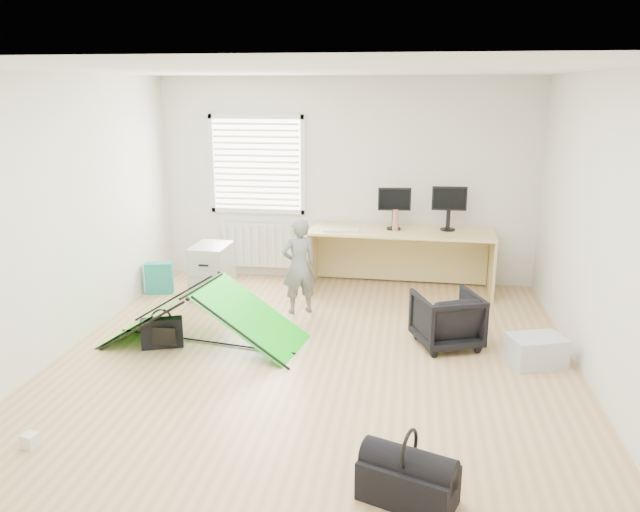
# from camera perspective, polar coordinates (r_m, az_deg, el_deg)

# --- Properties ---
(ground) EXTENTS (5.50, 5.50, 0.00)m
(ground) POSITION_cam_1_polar(r_m,az_deg,el_deg) (6.09, -0.56, -9.65)
(ground) COLOR tan
(ground) RESTS_ON ground
(back_wall) EXTENTS (5.00, 0.02, 2.70)m
(back_wall) POSITION_cam_1_polar(r_m,az_deg,el_deg) (8.34, 2.39, 6.87)
(back_wall) COLOR silver
(back_wall) RESTS_ON ground
(window) EXTENTS (1.20, 0.06, 1.20)m
(window) POSITION_cam_1_polar(r_m,az_deg,el_deg) (8.49, -5.80, 8.31)
(window) COLOR silver
(window) RESTS_ON back_wall
(radiator) EXTENTS (1.00, 0.12, 0.60)m
(radiator) POSITION_cam_1_polar(r_m,az_deg,el_deg) (8.65, -5.67, 1.02)
(radiator) COLOR silver
(radiator) RESTS_ON back_wall
(desk) EXTENTS (2.35, 0.81, 0.80)m
(desk) POSITION_cam_1_polar(r_m,az_deg,el_deg) (8.08, 7.32, -0.43)
(desk) COLOR #D1BB75
(desk) RESTS_ON ground
(filing_cabinet) EXTENTS (0.45, 0.59, 0.67)m
(filing_cabinet) POSITION_cam_1_polar(r_m,az_deg,el_deg) (7.91, -9.85, -1.36)
(filing_cabinet) COLOR #AEB0B4
(filing_cabinet) RESTS_ON ground
(monitor_left) EXTENTS (0.42, 0.13, 0.40)m
(monitor_left) POSITION_cam_1_polar(r_m,az_deg,el_deg) (8.00, 6.79, 3.82)
(monitor_left) COLOR black
(monitor_left) RESTS_ON desk
(monitor_right) EXTENTS (0.43, 0.10, 0.41)m
(monitor_right) POSITION_cam_1_polar(r_m,az_deg,el_deg) (8.06, 11.66, 3.75)
(monitor_right) COLOR black
(monitor_right) RESTS_ON desk
(keyboard) EXTENTS (0.47, 0.19, 0.02)m
(keyboard) POSITION_cam_1_polar(r_m,az_deg,el_deg) (7.88, 1.96, 2.35)
(keyboard) COLOR beige
(keyboard) RESTS_ON desk
(thermos) EXTENTS (0.08, 0.08, 0.27)m
(thermos) POSITION_cam_1_polar(r_m,az_deg,el_deg) (7.94, 6.91, 3.25)
(thermos) COLOR #AE6164
(thermos) RESTS_ON desk
(office_chair) EXTENTS (0.78, 0.79, 0.56)m
(office_chair) POSITION_cam_1_polar(r_m,az_deg,el_deg) (6.48, 11.52, -5.70)
(office_chair) COLOR black
(office_chair) RESTS_ON ground
(person) EXTENTS (0.49, 0.43, 1.13)m
(person) POSITION_cam_1_polar(r_m,az_deg,el_deg) (7.19, -1.93, -0.92)
(person) COLOR slate
(person) RESTS_ON ground
(kite) EXTENTS (2.11, 1.19, 0.62)m
(kite) POSITION_cam_1_polar(r_m,az_deg,el_deg) (6.51, -10.60, -5.28)
(kite) COLOR #14D517
(kite) RESTS_ON ground
(storage_crate) EXTENTS (0.59, 0.50, 0.28)m
(storage_crate) POSITION_cam_1_polar(r_m,az_deg,el_deg) (6.32, 19.13, -8.17)
(storage_crate) COLOR #B4B9BD
(storage_crate) RESTS_ON ground
(tote_bag) EXTENTS (0.36, 0.22, 0.40)m
(tote_bag) POSITION_cam_1_polar(r_m,az_deg,el_deg) (8.22, -14.49, -1.96)
(tote_bag) COLOR #1D8275
(tote_bag) RESTS_ON ground
(laptop_bag) EXTENTS (0.43, 0.26, 0.31)m
(laptop_bag) POSITION_cam_1_polar(r_m,az_deg,el_deg) (6.55, -14.24, -6.83)
(laptop_bag) COLOR black
(laptop_bag) RESTS_ON ground
(white_box) EXTENTS (0.12, 0.12, 0.10)m
(white_box) POSITION_cam_1_polar(r_m,az_deg,el_deg) (5.23, -24.96, -15.02)
(white_box) COLOR silver
(white_box) RESTS_ON ground
(duffel_bag) EXTENTS (0.67, 0.50, 0.26)m
(duffel_bag) POSITION_cam_1_polar(r_m,az_deg,el_deg) (4.25, 8.03, -19.84)
(duffel_bag) COLOR black
(duffel_bag) RESTS_ON ground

